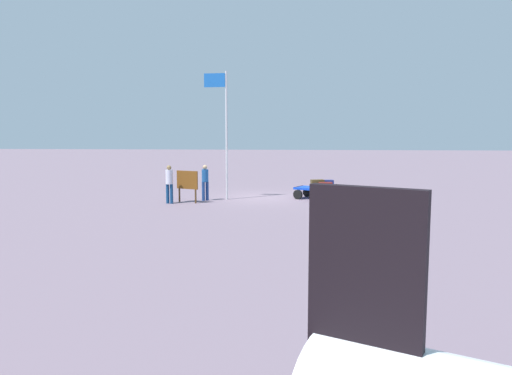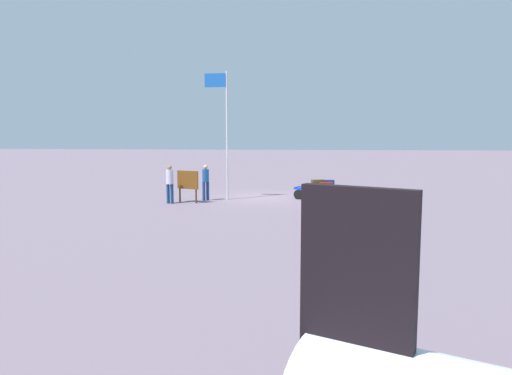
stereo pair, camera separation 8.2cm
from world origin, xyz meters
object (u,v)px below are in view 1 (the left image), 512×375
suitcase_tan (325,186)px  signboard (187,182)px  worker_lead (205,180)px  luggage_cart (314,190)px  suitcase_navy (317,184)px  suitcase_olive (327,184)px  worker_trailing (169,182)px  flagpole (224,123)px

suitcase_tan → signboard: size_ratio=0.44×
worker_lead → luggage_cart: bearing=-169.0°
suitcase_navy → suitcase_olive: size_ratio=1.05×
suitcase_olive → signboard: signboard is taller
suitcase_tan → worker_trailing: size_ratio=0.37×
worker_lead → worker_trailing: worker_trailing is taller
suitcase_navy → flagpole: flagpole is taller
suitcase_navy → worker_lead: size_ratio=0.40×
luggage_cart → worker_lead: size_ratio=1.21×
suitcase_tan → suitcase_navy: suitcase_navy is taller
suitcase_navy → flagpole: bearing=4.2°
suitcase_navy → flagpole: size_ratio=0.11×
luggage_cart → suitcase_olive: size_ratio=3.16×
luggage_cart → suitcase_navy: bearing=124.5°
worker_lead → flagpole: bearing=-152.4°
suitcase_navy → suitcase_tan: bearing=137.3°
worker_trailing → signboard: size_ratio=1.18×
luggage_cart → suitcase_tan: (-0.51, 0.55, 0.30)m
suitcase_tan → suitcase_olive: size_ratio=1.01×
suitcase_tan → suitcase_navy: (0.36, -0.33, 0.04)m
suitcase_tan → worker_trailing: bearing=12.1°
luggage_cart → worker_trailing: size_ratio=1.17×
worker_trailing → suitcase_olive: bearing=-163.4°
signboard → suitcase_navy: bearing=-165.7°
luggage_cart → flagpole: bearing=7.4°
suitcase_olive → signboard: size_ratio=0.44×
suitcase_tan → worker_lead: bearing=4.4°
worker_trailing → flagpole: flagpole is taller
suitcase_navy → signboard: size_ratio=0.46×
suitcase_olive → flagpole: size_ratio=0.11×
suitcase_navy → worker_trailing: worker_trailing is taller
flagpole → suitcase_navy: bearing=-175.8°
suitcase_tan → suitcase_olive: suitcase_olive is taller
worker_trailing → flagpole: (-2.23, -1.50, 2.60)m
luggage_cart → suitcase_olive: suitcase_olive is taller
flagpole → signboard: size_ratio=4.13×
flagpole → signboard: flagpole is taller
suitcase_tan → suitcase_navy: 0.49m
flagpole → signboard: 3.26m
luggage_cart → flagpole: size_ratio=0.34×
worker_lead → worker_trailing: size_ratio=0.97×
suitcase_navy → suitcase_olive: (-0.47, -0.29, -0.02)m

